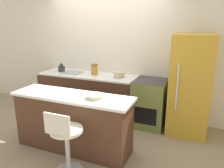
{
  "coord_description": "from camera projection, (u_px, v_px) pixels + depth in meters",
  "views": [
    {
      "loc": [
        1.87,
        -3.54,
        1.94
      ],
      "look_at": [
        0.52,
        -0.29,
        0.94
      ],
      "focal_mm": 35.0,
      "sensor_mm": 36.0,
      "label": 1
    }
  ],
  "objects": [
    {
      "name": "ground_plane",
      "position": [
        94.0,
        123.0,
        4.37
      ],
      "size": [
        14.0,
        14.0,
        0.0
      ],
      "primitive_type": "plane",
      "color": "#998466"
    },
    {
      "name": "wall_back",
      "position": [
        107.0,
        53.0,
        4.64
      ],
      "size": [
        8.0,
        0.06,
        2.6
      ],
      "color": "silver",
      "rests_on": "ground_plane"
    },
    {
      "name": "back_counter",
      "position": [
        88.0,
        94.0,
        4.67
      ],
      "size": [
        2.07,
        0.66,
        0.9
      ],
      "color": "#4C2D1E",
      "rests_on": "ground_plane"
    },
    {
      "name": "kitchen_island",
      "position": [
        73.0,
        122.0,
        3.38
      ],
      "size": [
        1.87,
        0.55,
        0.89
      ],
      "color": "#4C2D1E",
      "rests_on": "ground_plane"
    },
    {
      "name": "oven_range",
      "position": [
        150.0,
        103.0,
        4.17
      ],
      "size": [
        0.59,
        0.67,
        0.9
      ],
      "color": "olive",
      "rests_on": "ground_plane"
    },
    {
      "name": "refrigerator",
      "position": [
        190.0,
        85.0,
        3.78
      ],
      "size": [
        0.67,
        0.71,
        1.76
      ],
      "color": "gold",
      "rests_on": "ground_plane"
    },
    {
      "name": "stool_chair",
      "position": [
        66.0,
        142.0,
        2.78
      ],
      "size": [
        0.42,
        0.42,
        0.91
      ],
      "color": "#B7B7BC",
      "rests_on": "ground_plane"
    },
    {
      "name": "kettle",
      "position": [
        61.0,
        68.0,
        4.78
      ],
      "size": [
        0.15,
        0.15,
        0.18
      ],
      "color": "#333338",
      "rests_on": "back_counter"
    },
    {
      "name": "mixing_bowl",
      "position": [
        119.0,
        74.0,
        4.29
      ],
      "size": [
        0.21,
        0.21,
        0.09
      ],
      "color": "#C1B28E",
      "rests_on": "back_counter"
    },
    {
      "name": "canister_jar",
      "position": [
        94.0,
        69.0,
        4.47
      ],
      "size": [
        0.14,
        0.14,
        0.21
      ],
      "color": "#B77F33",
      "rests_on": "back_counter"
    },
    {
      "name": "fruit_bowl",
      "position": [
        95.0,
        96.0,
        3.11
      ],
      "size": [
        0.26,
        0.26,
        0.06
      ],
      "color": "beige",
      "rests_on": "kitchen_island"
    }
  ]
}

